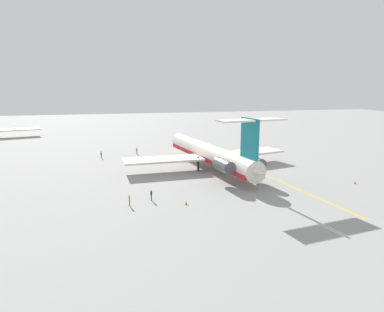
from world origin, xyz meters
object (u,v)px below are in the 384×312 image
at_px(ground_crew_portside, 129,199).
at_px(ground_crew_near_tail, 137,150).
at_px(safety_cone_nose, 186,203).
at_px(ground_crew_near_nose, 151,194).
at_px(safety_cone_wingtip, 355,182).
at_px(main_jetliner, 212,154).
at_px(safety_cone_tail, 242,147).
at_px(ground_crew_starboard, 101,154).

bearing_deg(ground_crew_portside, ground_crew_near_tail, 97.30).
bearing_deg(safety_cone_nose, ground_crew_near_nose, 56.45).
bearing_deg(safety_cone_wingtip, safety_cone_nose, 96.60).
bearing_deg(main_jetliner, safety_cone_nose, 144.86).
distance_m(ground_crew_near_nose, ground_crew_portside, 4.05).
xyz_separation_m(ground_crew_portside, safety_cone_nose, (-1.48, -8.61, -0.83)).
relative_size(safety_cone_wingtip, safety_cone_tail, 1.00).
distance_m(main_jetliner, ground_crew_near_nose, 24.10).
distance_m(ground_crew_near_tail, safety_cone_tail, 31.47).
distance_m(ground_crew_near_nose, safety_cone_tail, 53.35).
relative_size(ground_crew_portside, safety_cone_tail, 3.16).
distance_m(ground_crew_starboard, safety_cone_nose, 41.98).
bearing_deg(safety_cone_tail, ground_crew_near_nose, 142.28).
xyz_separation_m(safety_cone_nose, safety_cone_wingtip, (3.90, -33.71, 0.00)).
relative_size(ground_crew_portside, safety_cone_nose, 3.16).
xyz_separation_m(ground_crew_portside, safety_cone_tail, (44.04, -36.24, -0.83)).
bearing_deg(safety_cone_nose, safety_cone_tail, -31.25).
relative_size(ground_crew_near_nose, ground_crew_starboard, 1.03).
bearing_deg(safety_cone_nose, ground_crew_near_tail, 4.96).
bearing_deg(ground_crew_starboard, main_jetliner, -6.15).
height_order(ground_crew_near_nose, ground_crew_starboard, ground_crew_near_nose).
bearing_deg(safety_cone_wingtip, ground_crew_starboard, 52.44).
distance_m(main_jetliner, safety_cone_nose, 24.17).
xyz_separation_m(ground_crew_near_tail, safety_cone_tail, (2.32, -31.38, -0.82)).
distance_m(ground_crew_near_tail, safety_cone_nose, 43.37).
height_order(ground_crew_near_nose, ground_crew_portside, ground_crew_near_nose).
xyz_separation_m(ground_crew_near_tail, safety_cone_nose, (-43.20, -3.75, -0.82)).
relative_size(ground_crew_near_tail, safety_cone_tail, 3.15).
bearing_deg(ground_crew_near_nose, safety_cone_wingtip, -156.17).
bearing_deg(ground_crew_portside, ground_crew_starboard, 110.60).
xyz_separation_m(ground_crew_near_nose, safety_cone_tail, (42.20, -32.63, -0.86)).
distance_m(main_jetliner, ground_crew_portside, 27.88).
bearing_deg(ground_crew_near_tail, ground_crew_near_nose, 14.74).
relative_size(main_jetliner, ground_crew_portside, 24.93).
xyz_separation_m(ground_crew_near_nose, safety_cone_nose, (-3.32, -5.01, -0.86)).
distance_m(ground_crew_portside, safety_cone_tail, 57.04).
bearing_deg(ground_crew_starboard, safety_cone_wingtip, -5.94).
bearing_deg(ground_crew_near_nose, safety_cone_tail, -104.74).
xyz_separation_m(main_jetliner, safety_cone_wingtip, (-17.53, -22.99, -3.17)).
xyz_separation_m(ground_crew_near_tail, safety_cone_wingtip, (-39.30, -37.46, -0.82)).
height_order(ground_crew_starboard, safety_cone_wingtip, ground_crew_starboard).
xyz_separation_m(main_jetliner, ground_crew_portside, (-19.95, 19.34, -2.35)).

